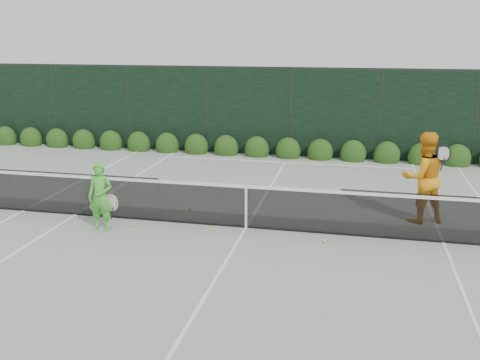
# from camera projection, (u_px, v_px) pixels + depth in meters

# --- Properties ---
(ground) EXTENTS (80.00, 80.00, 0.00)m
(ground) POSITION_uv_depth(u_px,v_px,m) (246.00, 228.00, 11.75)
(ground) COLOR gray
(ground) RESTS_ON ground
(tennis_net) EXTENTS (12.90, 0.10, 1.07)m
(tennis_net) POSITION_uv_depth(u_px,v_px,m) (245.00, 205.00, 11.61)
(tennis_net) COLOR black
(tennis_net) RESTS_ON ground
(player_woman) EXTENTS (0.63, 0.38, 1.49)m
(player_woman) POSITION_uv_depth(u_px,v_px,m) (101.00, 197.00, 11.46)
(player_woman) COLOR green
(player_woman) RESTS_ON ground
(player_man) EXTENTS (1.22, 1.09, 2.06)m
(player_man) POSITION_uv_depth(u_px,v_px,m) (423.00, 177.00, 11.90)
(player_man) COLOR orange
(player_man) RESTS_ON ground
(court_lines) EXTENTS (11.03, 23.83, 0.01)m
(court_lines) POSITION_uv_depth(u_px,v_px,m) (246.00, 228.00, 11.75)
(court_lines) COLOR white
(court_lines) RESTS_ON ground
(windscreen_fence) EXTENTS (32.00, 21.07, 3.06)m
(windscreen_fence) POSITION_uv_depth(u_px,v_px,m) (213.00, 197.00, 8.79)
(windscreen_fence) COLOR black
(windscreen_fence) RESTS_ON ground
(hedge_row) EXTENTS (31.66, 0.65, 0.94)m
(hedge_row) POSITION_uv_depth(u_px,v_px,m) (288.00, 151.00, 18.43)
(hedge_row) COLOR #18370F
(hedge_row) RESTS_ON ground
(tennis_balls) EXTENTS (4.27, 1.42, 0.07)m
(tennis_balls) POSITION_uv_depth(u_px,v_px,m) (212.00, 226.00, 11.78)
(tennis_balls) COLOR #B9EE35
(tennis_balls) RESTS_ON ground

